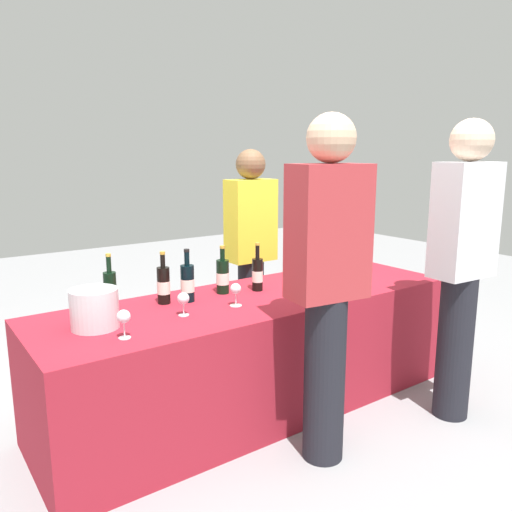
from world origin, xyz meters
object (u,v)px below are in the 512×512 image
Objects in this scene: wine_glass_1 at (183,299)px; ice_bucket at (94,309)px; wine_bottle_6 at (342,254)px; wine_glass_2 at (236,290)px; wine_bottle_0 at (110,292)px; guest_0 at (327,278)px; wine_bottle_3 at (223,276)px; wine_bottle_1 at (164,285)px; server_pouring at (251,248)px; wine_bottle_4 at (257,274)px; wine_glass_3 at (352,273)px; wine_bottle_2 at (187,283)px; guest_1 at (462,259)px; wine_glass_0 at (124,318)px; wine_bottle_5 at (326,257)px.

wine_glass_1 is 0.54× the size of ice_bucket.
wine_glass_2 is (-1.12, -0.28, -0.03)m from wine_bottle_6.
wine_bottle_0 is 0.19× the size of guest_0.
wine_bottle_0 reaches higher than wine_glass_1.
wine_glass_1 is (-0.41, -0.26, -0.02)m from wine_bottle_3.
wine_bottle_1 reaches higher than wine_bottle_3.
server_pouring is at bearing 23.58° from ice_bucket.
wine_bottle_1 is 1.00× the size of wine_bottle_4.
wine_bottle_0 is 0.69m from wine_glass_2.
guest_0 is at bearing -145.24° from wine_glass_3.
wine_bottle_6 is 2.62× the size of wine_glass_1.
wine_bottle_2 is 1.59m from guest_1.
wine_bottle_3 is 2.30× the size of wine_glass_3.
wine_bottle_3 is (0.39, -0.01, -0.00)m from wine_bottle_1.
ice_bucket is (-0.85, -0.17, -0.01)m from wine_bottle_3.
wine_bottle_0 is at bearing 173.78° from wine_bottle_2.
guest_0 is at bearing 71.26° from server_pouring.
wine_glass_0 is at bearing -159.62° from wine_glass_1.
server_pouring reaches higher than wine_bottle_2.
wine_bottle_2 is 2.25× the size of wine_glass_0.
wine_bottle_5 is 1.02m from wine_glass_2.
wine_bottle_4 is 1.07m from ice_bucket.
wine_glass_1 is at bearing -167.90° from wine_bottle_5.
wine_bottle_3 is 0.90m from wine_bottle_5.
wine_bottle_6 is 1.27m from guest_0.
wine_glass_0 is at bearing -101.98° from wine_bottle_0.
guest_1 is at bearing -34.43° from wine_bottle_1.
wine_bottle_6 is 1.88m from wine_glass_0.
guest_1 is (1.29, -0.93, 0.14)m from wine_bottle_2.
wine_glass_0 is (-1.83, -0.41, -0.02)m from wine_bottle_6.
ice_bucket is at bearing -168.53° from wine_bottle_3.
wine_bottle_3 is 0.19× the size of server_pouring.
wine_bottle_5 is 0.20× the size of server_pouring.
wine_bottle_2 reaches higher than wine_bottle_3.
wine_bottle_4 is 1.06m from wine_glass_0.
server_pouring reaches higher than wine_glass_1.
wine_bottle_6 reaches higher than wine_bottle_4.
guest_1 is at bearing -65.53° from wine_glass_3.
wine_bottle_2 is 0.94× the size of wine_bottle_6.
wine_glass_3 is (0.54, -0.29, -0.02)m from wine_bottle_4.
wine_bottle_3 is (0.70, -0.02, -0.01)m from wine_bottle_0.
wine_bottle_5 is at bearing 6.43° from ice_bucket.
wine_bottle_5 is (0.68, 0.10, 0.01)m from wine_bottle_4.
wine_bottle_3 is at bearing -1.75° from wine_bottle_1.
wine_bottle_0 reaches higher than ice_bucket.
wine_glass_3 is 0.55× the size of ice_bucket.
guest_1 is (0.81, -0.89, 0.15)m from wine_bottle_4.
wine_bottle_1 reaches higher than wine_glass_2.
wine_bottle_2 is 0.96× the size of wine_bottle_5.
wine_bottle_2 is at bearing 121.66° from guest_0.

